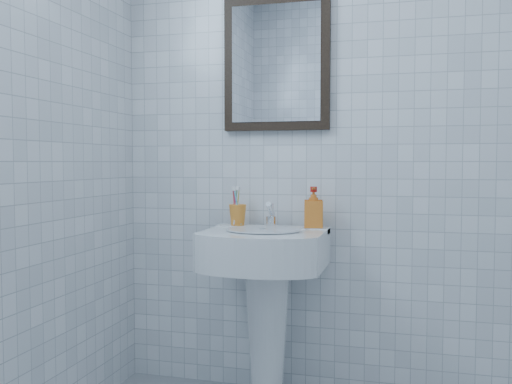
% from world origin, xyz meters
% --- Properties ---
extents(wall_back, '(2.20, 0.02, 2.50)m').
position_xyz_m(wall_back, '(0.00, 1.20, 1.25)').
color(wall_back, white).
rests_on(wall_back, ground).
extents(washbasin, '(0.52, 0.38, 0.80)m').
position_xyz_m(washbasin, '(-0.35, 0.98, 0.54)').
color(washbasin, white).
rests_on(washbasin, ground).
extents(faucet, '(0.05, 0.10, 0.12)m').
position_xyz_m(faucet, '(-0.35, 1.08, 0.84)').
color(faucet, silver).
rests_on(faucet, washbasin).
extents(toothbrush_cup, '(0.09, 0.09, 0.10)m').
position_xyz_m(toothbrush_cup, '(-0.51, 1.10, 0.85)').
color(toothbrush_cup, orange).
rests_on(toothbrush_cup, washbasin).
extents(soap_dispenser, '(0.10, 0.10, 0.18)m').
position_xyz_m(soap_dispenser, '(-0.16, 1.10, 0.89)').
color(soap_dispenser, '#C94F13').
rests_on(soap_dispenser, washbasin).
extents(wall_mirror, '(0.50, 0.04, 0.62)m').
position_xyz_m(wall_mirror, '(-0.35, 1.18, 1.55)').
color(wall_mirror, black).
rests_on(wall_mirror, wall_back).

